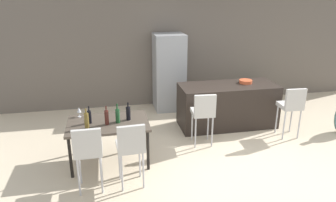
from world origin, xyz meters
TOP-DOWN VIEW (x-y plane):
  - ground_plane at (0.00, 0.00)m, footprint 10.00×10.00m
  - back_wall at (0.00, 2.76)m, footprint 10.00×0.12m
  - kitchen_island at (0.33, 1.04)m, footprint 2.06×0.84m
  - bar_chair_left at (-0.46, 0.23)m, footprint 0.43×0.43m
  - bar_chair_middle at (1.35, 0.23)m, footprint 0.42×0.42m
  - dining_table at (-2.22, -0.04)m, footprint 1.35×0.89m
  - dining_chair_near at (-2.52, -0.85)m, footprint 0.40×0.40m
  - dining_chair_far at (-1.91, -0.85)m, footprint 0.42×0.42m
  - wine_bottle_middle at (-2.05, -0.09)m, footprint 0.07×0.07m
  - wine_bottle_end at (-2.51, -0.02)m, footprint 0.07×0.07m
  - wine_bottle_far at (-2.23, -0.12)m, footprint 0.07×0.07m
  - wine_bottle_right at (-2.55, -0.22)m, footprint 0.07×0.07m
  - wine_bottle_inner at (-1.87, 0.00)m, footprint 0.08×0.08m
  - wine_glass_left at (-2.70, 0.30)m, footprint 0.07×0.07m
  - refrigerator at (-0.69, 2.32)m, footprint 0.72×0.68m
  - fruit_bowl at (0.74, 1.10)m, footprint 0.28×0.28m
  - potted_plant at (1.64, 2.31)m, footprint 0.38×0.38m

SIDE VIEW (x-z plane):
  - ground_plane at x=0.00m, z-range 0.00..0.00m
  - potted_plant at x=1.64m, z-range 0.05..0.62m
  - kitchen_island at x=0.33m, z-range 0.00..0.92m
  - dining_table at x=-2.22m, z-range 0.30..1.04m
  - bar_chair_left at x=-0.46m, z-range 0.17..1.22m
  - bar_chair_middle at x=1.35m, z-range 0.17..1.22m
  - dining_chair_near at x=-2.52m, z-range 0.17..1.22m
  - dining_chair_far at x=-1.91m, z-range 0.17..1.22m
  - wine_bottle_end at x=-2.51m, z-range 0.71..1.00m
  - wine_bottle_inner at x=-1.87m, z-range 0.71..1.02m
  - wine_glass_left at x=-2.70m, z-range 0.78..0.95m
  - wine_bottle_middle at x=-2.05m, z-range 0.70..1.03m
  - wine_bottle_far at x=-2.23m, z-range 0.71..1.03m
  - wine_bottle_right at x=-2.55m, z-range 0.71..1.04m
  - refrigerator at x=-0.69m, z-range 0.00..1.84m
  - fruit_bowl at x=0.74m, z-range 0.92..0.99m
  - back_wall at x=0.00m, z-range 0.00..2.90m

